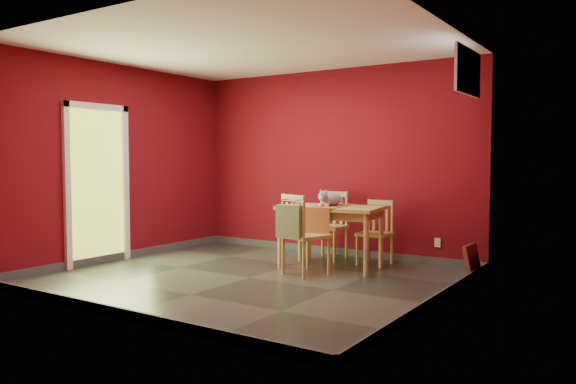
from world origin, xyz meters
The scene contains 13 objects.
ground centered at (0.00, 0.00, 0.00)m, with size 4.50×4.50×0.00m, color #2D342D.
room_shell centered at (0.00, 0.00, 0.05)m, with size 4.50×4.50×4.50m.
doorway centered at (-2.23, -0.40, 1.12)m, with size 0.06×1.01×2.13m.
window centered at (2.23, 1.00, 2.35)m, with size 0.05×0.90×0.50m.
outlet_plate centered at (1.60, 1.99, 0.30)m, with size 0.08×0.01×0.12m, color silver.
dining_table centered at (0.51, 1.05, 0.70)m, with size 1.36×0.90×0.80m.
table_runner centered at (0.51, 0.92, 0.74)m, with size 0.46×0.81×0.39m.
chair_far_left centered at (0.17, 1.64, 0.48)m, with size 0.46×0.46×0.94m.
chair_far_right centered at (0.89, 1.61, 0.44)m, with size 0.40×0.40×0.85m.
chair_near centered at (0.44, 0.48, 0.50)m, with size 0.58×0.58×0.98m.
tote_bag centered at (0.39, 0.26, 0.67)m, with size 0.33×0.19×0.46m.
cat centered at (0.51, 1.06, 0.91)m, with size 0.24×0.47×0.23m, color slate, non-canonical shape.
picture_frame centered at (2.19, 1.47, 0.19)m, with size 0.14×0.39×0.39m.
Camera 1 is at (3.98, -5.22, 1.40)m, focal length 35.00 mm.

